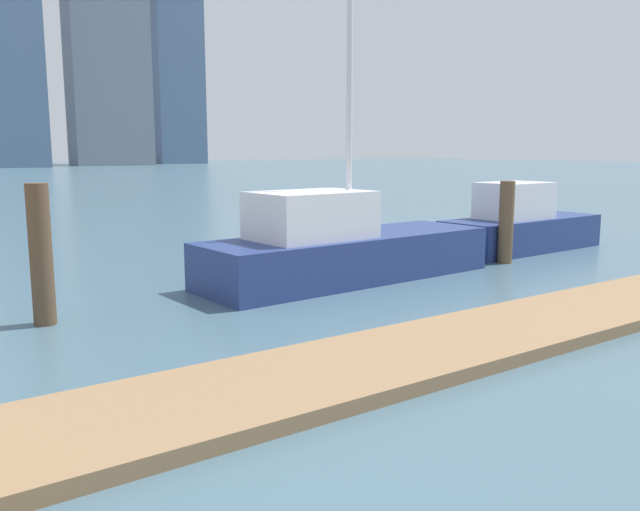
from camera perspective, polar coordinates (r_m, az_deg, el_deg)
ground_plane at (r=15.89m, az=-22.82°, el=-1.49°), size 300.00×300.00×0.00m
floating_dock at (r=9.40m, az=11.98°, el=-7.42°), size 13.75×2.00×0.18m
dock_piling_1 at (r=16.59m, az=15.89°, el=2.80°), size 0.36×0.36×2.00m
dock_piling_3 at (r=11.13m, az=-23.12°, el=0.05°), size 0.35×0.35×2.24m
moored_boat_0 at (r=18.87m, az=17.01°, el=2.49°), size 5.15×1.93×1.88m
moored_boat_1 at (r=13.85m, az=1.80°, el=0.70°), size 6.78×2.36×6.30m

